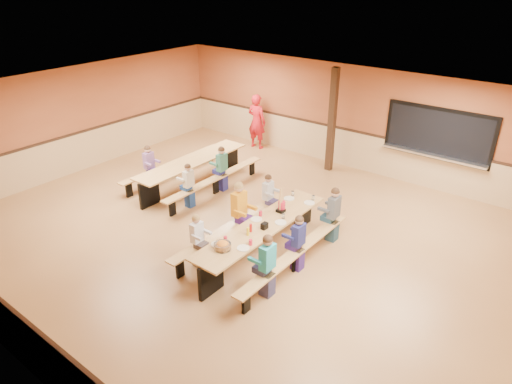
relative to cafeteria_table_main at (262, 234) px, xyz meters
The scene contains 23 objects.
ground 1.21m from the cafeteria_table_main, 156.31° to the left, with size 12.00×12.00×0.00m, color olive.
room_envelope 1.10m from the cafeteria_table_main, 156.31° to the left, with size 12.04×10.04×3.02m.
kitchen_pass_through 5.71m from the cafeteria_table_main, 73.45° to the left, with size 2.78×0.28×1.38m.
structural_post 5.08m from the cafeteria_table_main, 103.89° to the left, with size 0.18×0.18×3.00m, color black.
cafeteria_table_main is the anchor object (origin of this frame).
cafeteria_table_second 3.92m from the cafeteria_table_main, 156.11° to the left, with size 1.91×3.70×0.74m.
seated_child_white_left 1.33m from the cafeteria_table_main, 128.33° to the right, with size 0.33×0.27×1.14m, color white, non-canonical shape.
seated_adult_yellow 0.87m from the cafeteria_table_main, 163.09° to the left, with size 0.43×0.35×1.34m, color orange, non-canonical shape.
seated_child_grey_left 1.54m from the cafeteria_table_main, 122.40° to the left, with size 0.34×0.28×1.15m, color silver, non-canonical shape.
seated_child_teal_right 1.26m from the cafeteria_table_main, 48.77° to the right, with size 0.39×0.32×1.25m, color teal, non-canonical shape.
seated_child_navy_right 0.83m from the cafeteria_table_main, ahead, with size 0.36×0.29×1.19m, color navy, non-canonical shape.
seated_child_char_right 1.67m from the cafeteria_table_main, 60.34° to the left, with size 0.39×0.32×1.24m, color #464A4F, non-canonical shape.
seated_child_purple_sec 4.48m from the cafeteria_table_main, behind, with size 0.36×0.29×1.18m, color #7D5589, non-canonical shape.
seated_child_green_sec 3.33m from the cafeteria_table_main, 146.07° to the left, with size 0.37×0.30×1.21m, color #36745C, non-canonical shape.
seated_child_tan_sec 2.83m from the cafeteria_table_main, 167.16° to the left, with size 0.34×0.27×1.14m, color beige, non-canonical shape.
standing_woman 6.42m from the cafeteria_table_main, 128.92° to the left, with size 0.65×0.43×1.79m, color #B5141C.
punch_pitcher 0.80m from the cafeteria_table_main, 93.15° to the left, with size 0.16×0.16×0.22m, color red.
chip_bowl 1.19m from the cafeteria_table_main, 92.67° to the right, with size 0.32×0.32×0.15m, color #FBA327, non-canonical shape.
napkin_dispenser 0.32m from the cafeteria_table_main, 38.02° to the right, with size 0.10×0.14×0.13m, color black.
condiment_mustard 0.57m from the cafeteria_table_main, 88.58° to the right, with size 0.06×0.06×0.17m, color yellow.
condiment_ketchup 0.46m from the cafeteria_table_main, 94.79° to the right, with size 0.06×0.06×0.17m, color #B2140F.
table_paddle 0.77m from the cafeteria_table_main, 92.61° to the left, with size 0.16×0.16×0.56m.
place_settings 0.27m from the cafeteria_table_main, 90.00° to the left, with size 0.65×3.30×0.11m, color beige, non-canonical shape.
Camera 1 is at (5.79, -6.80, 5.42)m, focal length 32.00 mm.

